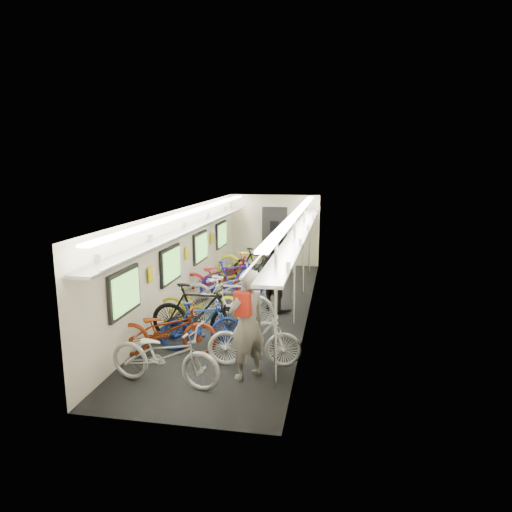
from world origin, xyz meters
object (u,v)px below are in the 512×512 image
at_px(bicycle_1, 201,325).
at_px(passenger_mid, 276,271).
at_px(bicycle_0, 165,355).
at_px(backpack, 243,304).
at_px(passenger_near, 247,325).

relative_size(bicycle_1, passenger_mid, 0.82).
distance_m(bicycle_0, backpack, 1.46).
relative_size(bicycle_1, backpack, 4.07).
bearing_deg(passenger_near, backpack, 23.16).
relative_size(bicycle_1, passenger_near, 0.85).
height_order(passenger_near, backpack, passenger_near).
bearing_deg(bicycle_0, passenger_near, -61.94).
bearing_deg(passenger_mid, bicycle_0, 116.07).
xyz_separation_m(bicycle_0, passenger_mid, (1.20, 4.06, 0.45)).
bearing_deg(passenger_near, passenger_mid, -134.50).
xyz_separation_m(passenger_near, passenger_mid, (-0.03, 3.60, 0.03)).
xyz_separation_m(bicycle_0, passenger_near, (1.22, 0.46, 0.41)).
bearing_deg(bicycle_1, passenger_mid, -44.30).
bearing_deg(bicycle_1, passenger_near, -154.63).
relative_size(bicycle_0, backpack, 4.94).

